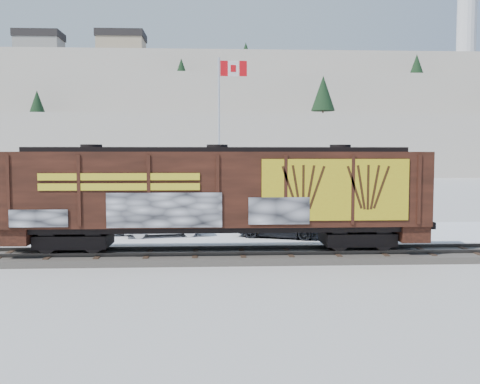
{
  "coord_description": "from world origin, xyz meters",
  "views": [
    {
      "loc": [
        -1.23,
        -22.86,
        4.52
      ],
      "look_at": [
        0.07,
        3.0,
        2.67
      ],
      "focal_mm": 40.0,
      "sensor_mm": 36.0,
      "label": 1
    }
  ],
  "objects": [
    {
      "name": "rail_track",
      "position": [
        0.0,
        0.0,
        0.15
      ],
      "size": [
        50.0,
        3.4,
        0.43
      ],
      "color": "#59544C",
      "rests_on": "ground"
    },
    {
      "name": "car_white",
      "position": [
        -3.91,
        6.29,
        0.78
      ],
      "size": [
        4.78,
        2.34,
        1.51
      ],
      "primitive_type": "imported",
      "rotation": [
        0.0,
        0.0,
        1.74
      ],
      "color": "silver",
      "rests_on": "parking_strip"
    },
    {
      "name": "car_silver",
      "position": [
        -4.91,
        7.58,
        0.84
      ],
      "size": [
        5.1,
        3.48,
        1.61
      ],
      "primitive_type": "imported",
      "rotation": [
        0.0,
        0.0,
        1.94
      ],
      "color": "#A8AAAF",
      "rests_on": "parking_strip"
    },
    {
      "name": "hillside",
      "position": [
        -0.05,
        139.79,
        14.37
      ],
      "size": [
        360.0,
        110.0,
        93.0
      ],
      "color": "white",
      "rests_on": "ground"
    },
    {
      "name": "ground",
      "position": [
        0.0,
        0.0,
        0.0
      ],
      "size": [
        500.0,
        500.0,
        0.0
      ],
      "primitive_type": "plane",
      "color": "white",
      "rests_on": "ground"
    },
    {
      "name": "flagpole",
      "position": [
        -0.73,
        12.53,
        3.94
      ],
      "size": [
        2.3,
        0.9,
        10.8
      ],
      "color": "silver",
      "rests_on": "ground"
    },
    {
      "name": "car_dark",
      "position": [
        2.33,
        5.66,
        0.73
      ],
      "size": [
        5.18,
        3.4,
        1.39
      ],
      "primitive_type": "imported",
      "rotation": [
        0.0,
        0.0,
        1.24
      ],
      "color": "black",
      "rests_on": "parking_strip"
    },
    {
      "name": "parking_strip",
      "position": [
        0.0,
        7.5,
        0.01
      ],
      "size": [
        40.0,
        8.0,
        0.03
      ],
      "primitive_type": "cube",
      "color": "white",
      "rests_on": "ground"
    },
    {
      "name": "hopper_railcar",
      "position": [
        -1.05,
        -0.01,
        2.87
      ],
      "size": [
        17.68,
        3.06,
        4.38
      ],
      "color": "black",
      "rests_on": "rail_track"
    }
  ]
}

